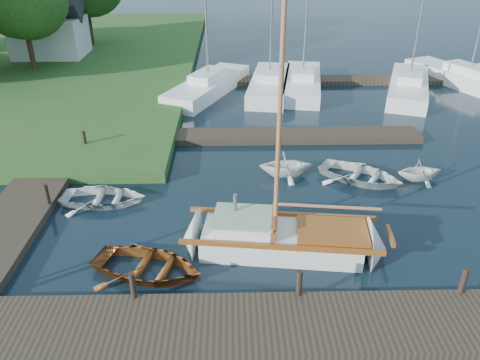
{
  "coord_description": "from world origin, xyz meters",
  "views": [
    {
      "loc": [
        -0.32,
        -14.79,
        9.17
      ],
      "look_at": [
        0.0,
        0.0,
        1.2
      ],
      "focal_mm": 35.0,
      "sensor_mm": 36.0,
      "label": 1
    }
  ],
  "objects_px": {
    "mooring_post_2": "(299,283)",
    "dinghy": "(147,263)",
    "mooring_post_4": "(47,194)",
    "marina_boat_1": "(269,83)",
    "marina_boat_2": "(302,81)",
    "tender_b": "(286,163)",
    "tender_c": "(361,173)",
    "marina_boat_5": "(468,79)",
    "tender_d": "(420,169)",
    "mooring_post_1": "(133,285)",
    "sailboat": "(286,240)",
    "tender_a": "(103,195)",
    "house_c": "(48,28)",
    "mooring_post_5": "(84,139)",
    "marina_boat_0": "(208,84)",
    "mooring_post_3": "(463,281)",
    "marina_boat_4": "(409,85)"
  },
  "relations": [
    {
      "from": "tender_b",
      "to": "tender_c",
      "type": "xyz_separation_m",
      "value": [
        3.03,
        -0.52,
        -0.23
      ]
    },
    {
      "from": "tender_b",
      "to": "tender_c",
      "type": "height_order",
      "value": "tender_b"
    },
    {
      "from": "tender_a",
      "to": "tender_b",
      "type": "height_order",
      "value": "tender_b"
    },
    {
      "from": "tender_c",
      "to": "mooring_post_4",
      "type": "bearing_deg",
      "value": 133.18
    },
    {
      "from": "mooring_post_1",
      "to": "mooring_post_4",
      "type": "relative_size",
      "value": 1.0
    },
    {
      "from": "mooring_post_3",
      "to": "mooring_post_4",
      "type": "distance_m",
      "value": 13.93
    },
    {
      "from": "mooring_post_3",
      "to": "marina_boat_2",
      "type": "xyz_separation_m",
      "value": [
        -1.7,
        19.36,
        -0.11
      ]
    },
    {
      "from": "mooring_post_4",
      "to": "marina_boat_1",
      "type": "bearing_deg",
      "value": 56.97
    },
    {
      "from": "tender_d",
      "to": "marina_boat_5",
      "type": "xyz_separation_m",
      "value": [
        7.74,
        12.62,
        0.07
      ]
    },
    {
      "from": "tender_b",
      "to": "marina_boat_5",
      "type": "relative_size",
      "value": 0.21
    },
    {
      "from": "dinghy",
      "to": "marina_boat_1",
      "type": "distance_m",
      "value": 18.42
    },
    {
      "from": "sailboat",
      "to": "marina_boat_2",
      "type": "height_order",
      "value": "marina_boat_2"
    },
    {
      "from": "tender_b",
      "to": "marina_boat_5",
      "type": "height_order",
      "value": "marina_boat_5"
    },
    {
      "from": "sailboat",
      "to": "marina_boat_2",
      "type": "distance_m",
      "value": 17.13
    },
    {
      "from": "mooring_post_4",
      "to": "mooring_post_5",
      "type": "xyz_separation_m",
      "value": [
        0.0,
        5.0,
        0.0
      ]
    },
    {
      "from": "tender_a",
      "to": "mooring_post_2",
      "type": "bearing_deg",
      "value": -127.06
    },
    {
      "from": "mooring_post_4",
      "to": "marina_boat_0",
      "type": "distance_m",
      "value": 14.81
    },
    {
      "from": "mooring_post_2",
      "to": "marina_boat_2",
      "type": "height_order",
      "value": "marina_boat_2"
    },
    {
      "from": "mooring_post_1",
      "to": "tender_d",
      "type": "relative_size",
      "value": 0.43
    },
    {
      "from": "tender_c",
      "to": "mooring_post_1",
      "type": "bearing_deg",
      "value": 164.83
    },
    {
      "from": "mooring_post_5",
      "to": "dinghy",
      "type": "height_order",
      "value": "mooring_post_5"
    },
    {
      "from": "mooring_post_3",
      "to": "tender_a",
      "type": "bearing_deg",
      "value": 153.64
    },
    {
      "from": "mooring_post_3",
      "to": "marina_boat_5",
      "type": "bearing_deg",
      "value": 65.05
    },
    {
      "from": "mooring_post_2",
      "to": "dinghy",
      "type": "height_order",
      "value": "mooring_post_2"
    },
    {
      "from": "tender_c",
      "to": "tender_d",
      "type": "relative_size",
      "value": 1.83
    },
    {
      "from": "marina_boat_1",
      "to": "marina_boat_0",
      "type": "bearing_deg",
      "value": 103.34
    },
    {
      "from": "tender_b",
      "to": "tender_d",
      "type": "relative_size",
      "value": 1.18
    },
    {
      "from": "dinghy",
      "to": "marina_boat_4",
      "type": "distance_m",
      "value": 21.91
    },
    {
      "from": "tender_a",
      "to": "tender_b",
      "type": "xyz_separation_m",
      "value": [
        7.13,
        2.1,
        0.25
      ]
    },
    {
      "from": "tender_a",
      "to": "marina_boat_4",
      "type": "bearing_deg",
      "value": -48.3
    },
    {
      "from": "sailboat",
      "to": "marina_boat_1",
      "type": "distance_m",
      "value": 16.65
    },
    {
      "from": "mooring_post_4",
      "to": "marina_boat_2",
      "type": "relative_size",
      "value": 0.06
    },
    {
      "from": "mooring_post_5",
      "to": "sailboat",
      "type": "distance_m",
      "value": 11.29
    },
    {
      "from": "mooring_post_2",
      "to": "mooring_post_3",
      "type": "distance_m",
      "value": 4.5
    },
    {
      "from": "marina_boat_1",
      "to": "mooring_post_3",
      "type": "bearing_deg",
      "value": -159.54
    },
    {
      "from": "mooring_post_3",
      "to": "sailboat",
      "type": "distance_m",
      "value": 5.22
    },
    {
      "from": "mooring_post_5",
      "to": "marina_boat_2",
      "type": "bearing_deg",
      "value": 39.66
    },
    {
      "from": "tender_a",
      "to": "marina_boat_0",
      "type": "bearing_deg",
      "value": -11.92
    },
    {
      "from": "mooring_post_3",
      "to": "tender_c",
      "type": "bearing_deg",
      "value": 97.98
    },
    {
      "from": "mooring_post_2",
      "to": "mooring_post_1",
      "type": "bearing_deg",
      "value": 180.0
    },
    {
      "from": "marina_boat_5",
      "to": "house_c",
      "type": "relative_size",
      "value": 2.03
    },
    {
      "from": "mooring_post_1",
      "to": "marina_boat_0",
      "type": "height_order",
      "value": "marina_boat_0"
    },
    {
      "from": "tender_c",
      "to": "tender_d",
      "type": "xyz_separation_m",
      "value": [
        2.44,
        0.02,
        0.14
      ]
    },
    {
      "from": "dinghy",
      "to": "marina_boat_2",
      "type": "height_order",
      "value": "marina_boat_2"
    },
    {
      "from": "sailboat",
      "to": "house_c",
      "type": "bearing_deg",
      "value": 128.97
    },
    {
      "from": "dinghy",
      "to": "mooring_post_2",
      "type": "bearing_deg",
      "value": -90.6
    },
    {
      "from": "mooring_post_5",
      "to": "tender_d",
      "type": "xyz_separation_m",
      "value": [
        14.45,
        -2.87,
        -0.21
      ]
    },
    {
      "from": "mooring_post_1",
      "to": "tender_c",
      "type": "relative_size",
      "value": 0.23
    },
    {
      "from": "marina_boat_0",
      "to": "mooring_post_1",
      "type": "bearing_deg",
      "value": -159.73
    },
    {
      "from": "marina_boat_5",
      "to": "mooring_post_4",
      "type": "bearing_deg",
      "value": 100.48
    }
  ]
}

